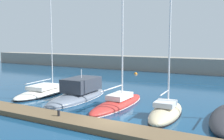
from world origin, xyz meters
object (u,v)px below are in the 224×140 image
Objects in this scene: motorboat_slate_second at (79,93)px; dock_bollard at (59,113)px; sailboat_ivory_nearest at (46,91)px; sailboat_sand_fourth at (166,112)px; mooring_buoy_orange at (136,74)px; sailboat_red_third at (118,102)px.

motorboat_slate_second is 22.36× the size of dock_bollard.
motorboat_slate_second is at bearing 114.78° from dock_bollard.
motorboat_slate_second is 7.70m from dock_bollard.
sailboat_sand_fourth is (15.07, -2.23, 0.06)m from sailboat_ivory_nearest.
mooring_buoy_orange is at bearing 26.32° from sailboat_sand_fourth.
motorboat_slate_second is (5.05, -0.42, 0.30)m from sailboat_ivory_nearest.
dock_bollard is (6.21, -28.52, 0.63)m from mooring_buoy_orange.
sailboat_sand_fourth reaches higher than mooring_buoy_orange.
sailboat_red_third is 28.72× the size of mooring_buoy_orange.
sailboat_ivory_nearest is at bearing 82.80° from motorboat_slate_second.
dock_bollard is (3.23, -6.99, 0.04)m from motorboat_slate_second.
motorboat_slate_second is at bearing 76.95° from sailboat_sand_fourth.
motorboat_slate_second is at bearing 82.95° from sailboat_red_third.
mooring_buoy_orange is 29.19m from dock_bollard.
mooring_buoy_orange is at bearing -10.49° from sailboat_ivory_nearest.
sailboat_sand_fourth is (10.02, -1.81, -0.24)m from motorboat_slate_second.
sailboat_red_third reaches higher than motorboat_slate_second.
dock_bollard is at bearing 124.53° from sailboat_sand_fourth.
dock_bollard is (8.28, -7.42, 0.34)m from sailboat_ivory_nearest.
sailboat_sand_fourth is 26.72m from mooring_buoy_orange.
mooring_buoy_orange is (-13.01, 23.33, -0.35)m from sailboat_sand_fourth.
sailboat_sand_fourth is at bearing -102.64° from motorboat_slate_second.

